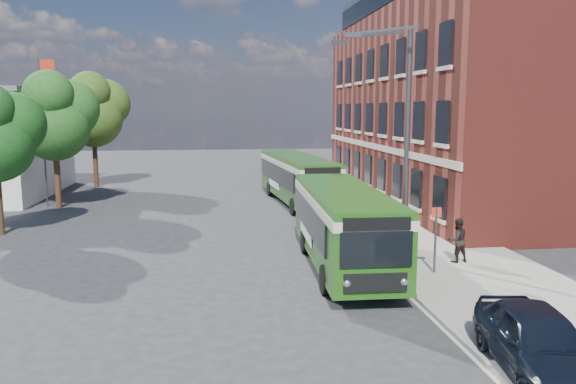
{
  "coord_description": "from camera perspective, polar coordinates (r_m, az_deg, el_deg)",
  "views": [
    {
      "loc": [
        -2.17,
        -22.91,
        6.01
      ],
      "look_at": [
        1.14,
        2.35,
        2.2
      ],
      "focal_mm": 35.0,
      "sensor_mm": 36.0,
      "label": 1
    }
  ],
  "objects": [
    {
      "name": "pedestrian_a",
      "position": [
        22.69,
        10.11,
        -4.34
      ],
      "size": [
        0.68,
        0.5,
        1.73
      ],
      "primitive_type": "imported",
      "rotation": [
        0.0,
        0.0,
        3.28
      ],
      "color": "black",
      "rests_on": "pavement"
    },
    {
      "name": "flagpole",
      "position": [
        37.37,
        -23.58,
        6.16
      ],
      "size": [
        0.95,
        0.1,
        9.0
      ],
      "color": "#3C3E42",
      "rests_on": "ground"
    },
    {
      "name": "brick_office",
      "position": [
        38.48,
        17.62,
        9.54
      ],
      "size": [
        12.1,
        26.0,
        14.2
      ],
      "color": "maroon",
      "rests_on": "ground"
    },
    {
      "name": "pavement",
      "position": [
        32.78,
        8.91,
        -2.03
      ],
      "size": [
        6.0,
        48.0,
        0.15
      ],
      "primitive_type": "cube",
      "color": "gray",
      "rests_on": "ground"
    },
    {
      "name": "street_lamp",
      "position": [
        22.08,
        11.09,
        5.18
      ],
      "size": [
        2.96,
        2.38,
        9.0
      ],
      "color": "#3C3E42",
      "rests_on": "ground"
    },
    {
      "name": "tree_right",
      "position": [
        45.42,
        -19.15,
        7.93
      ],
      "size": [
        5.17,
        4.92,
        8.74
      ],
      "color": "#372214",
      "rests_on": "ground"
    },
    {
      "name": "bus_rear",
      "position": [
        35.72,
        0.9,
        1.79
      ],
      "size": [
        3.6,
        12.18,
        3.02
      ],
      "color": "#255017",
      "rests_on": "ground"
    },
    {
      "name": "ground",
      "position": [
        23.78,
        -2.0,
        -6.14
      ],
      "size": [
        120.0,
        120.0,
        0.0
      ],
      "primitive_type": "plane",
      "color": "#29292B",
      "rests_on": "ground"
    },
    {
      "name": "bus_front",
      "position": [
        21.31,
        5.62,
        -2.84
      ],
      "size": [
        2.91,
        10.16,
        3.02
      ],
      "color": "#205513",
      "rests_on": "ground"
    },
    {
      "name": "pedestrian_b",
      "position": [
        22.5,
        16.8,
        -4.71
      ],
      "size": [
        0.92,
        0.77,
        1.71
      ],
      "primitive_type": "imported",
      "rotation": [
        0.0,
        0.0,
        3.29
      ],
      "color": "black",
      "rests_on": "pavement"
    },
    {
      "name": "bus_stop_sign",
      "position": [
        20.75,
        14.76,
        -4.31
      ],
      "size": [
        0.35,
        0.08,
        2.52
      ],
      "color": "#3C3E42",
      "rests_on": "ground"
    },
    {
      "name": "tree_mid",
      "position": [
        36.45,
        -22.63,
        7.18
      ],
      "size": [
        4.87,
        4.63,
        8.22
      ],
      "color": "#372214",
      "rests_on": "ground"
    },
    {
      "name": "kerb_line",
      "position": [
        32.07,
        3.67,
        -2.3
      ],
      "size": [
        0.12,
        48.0,
        0.01
      ],
      "primitive_type": "cube",
      "color": "beige",
      "rests_on": "ground"
    },
    {
      "name": "parked_car",
      "position": [
        13.93,
        24.06,
        -13.71
      ],
      "size": [
        2.47,
        4.71,
        1.53
      ],
      "primitive_type": "imported",
      "rotation": [
        0.0,
        0.0,
        -0.15
      ],
      "color": "black",
      "rests_on": "pavement"
    }
  ]
}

